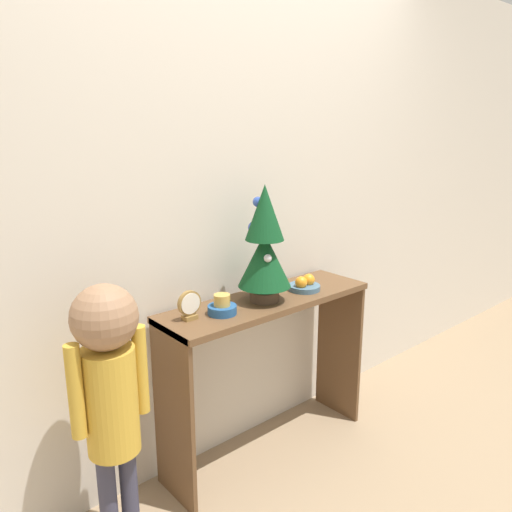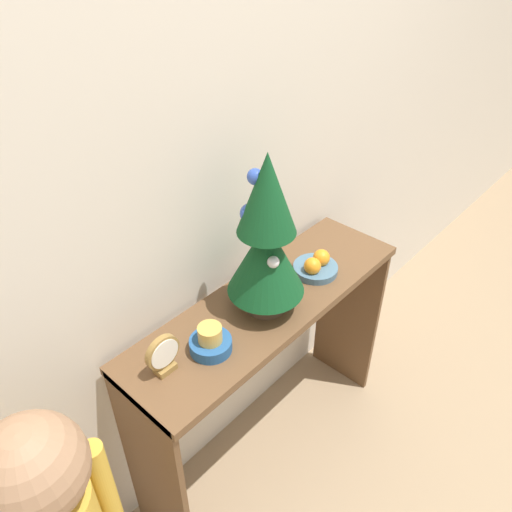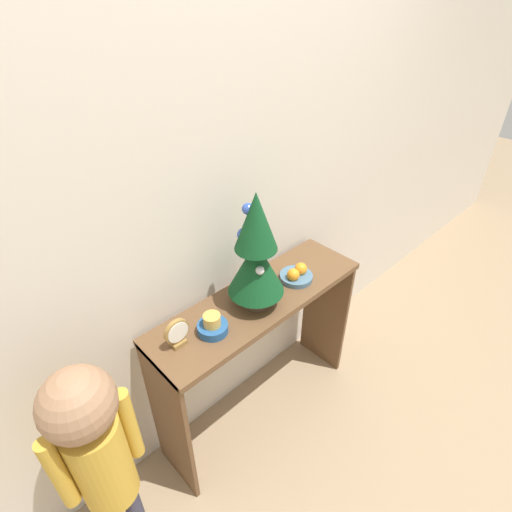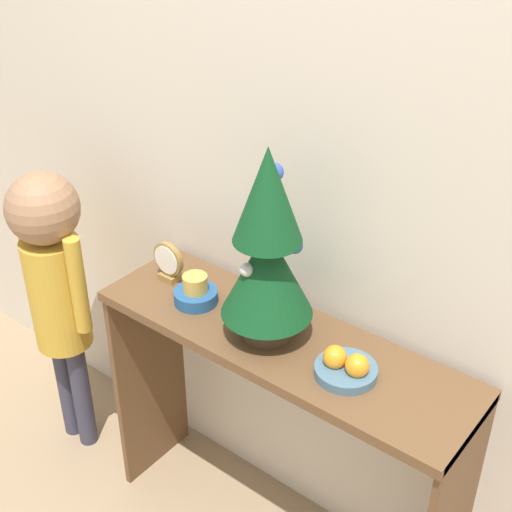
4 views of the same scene
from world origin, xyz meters
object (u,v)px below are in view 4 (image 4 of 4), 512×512
at_px(singing_bowl, 196,293).
at_px(desk_clock, 168,262).
at_px(fruit_bowl, 346,367).
at_px(child_figure, 54,274).
at_px(mini_tree, 267,249).

height_order(singing_bowl, desk_clock, desk_clock).
height_order(fruit_bowl, child_figure, child_figure).
bearing_deg(child_figure, singing_bowl, 8.13).
distance_m(mini_tree, child_figure, 0.90).
xyz_separation_m(fruit_bowl, desk_clock, (-0.65, 0.04, 0.04)).
relative_size(fruit_bowl, child_figure, 0.15).
bearing_deg(singing_bowl, child_figure, -171.87).
bearing_deg(desk_clock, singing_bowl, -14.59).
xyz_separation_m(singing_bowl, desk_clock, (-0.14, 0.04, 0.03)).
relative_size(mini_tree, fruit_bowl, 3.43).
height_order(fruit_bowl, desk_clock, desk_clock).
bearing_deg(singing_bowl, desk_clock, 165.41).
relative_size(singing_bowl, child_figure, 0.12).
xyz_separation_m(fruit_bowl, singing_bowl, (-0.51, 0.00, 0.01)).
bearing_deg(desk_clock, mini_tree, -4.31).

